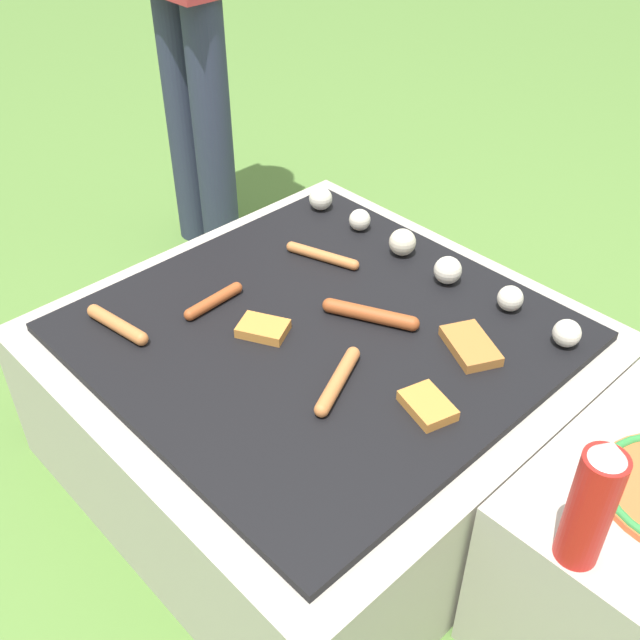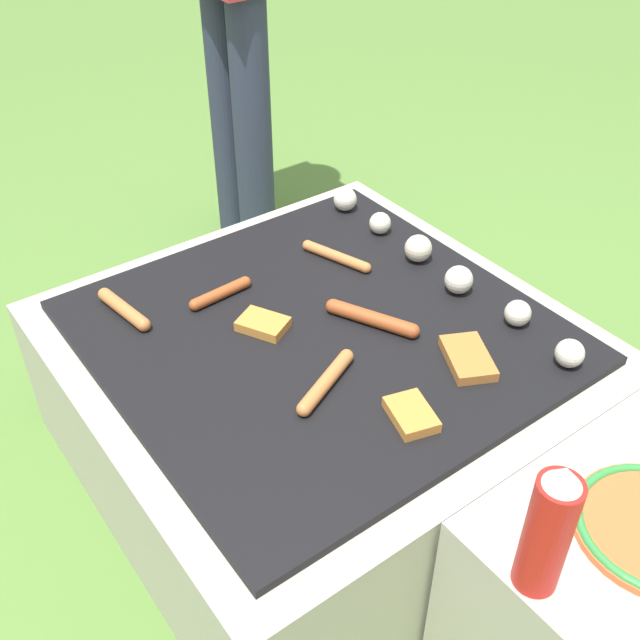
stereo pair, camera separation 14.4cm
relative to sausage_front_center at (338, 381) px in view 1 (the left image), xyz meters
name	(u,v)px [view 1 (the left image)]	position (x,y,z in m)	size (l,w,h in m)	color
ground_plane	(320,454)	(-0.14, 0.09, -0.37)	(14.00, 14.00, 0.00)	#567F38
grill	(320,396)	(-0.14, 0.09, -0.20)	(0.93, 0.93, 0.36)	#B2AA9E
sausage_front_center	(338,381)	(0.00, 0.00, 0.00)	(0.09, 0.17, 0.03)	#C6753D
sausage_mid_left	(117,325)	(-0.41, -0.20, 0.00)	(0.16, 0.05, 0.03)	#C6753D
sausage_back_center	(322,256)	(-0.31, 0.26, 0.00)	(0.17, 0.07, 0.02)	#C6753D
sausage_front_right	(214,301)	(-0.34, -0.01, 0.00)	(0.03, 0.15, 0.02)	#A34C23
sausage_back_left	(370,314)	(-0.09, 0.18, 0.00)	(0.18, 0.10, 0.03)	#A34C23
bread_slice_right	(471,346)	(0.10, 0.25, 0.00)	(0.14, 0.12, 0.02)	#B27033
bread_slice_center	(428,406)	(0.15, 0.07, 0.00)	(0.11, 0.09, 0.02)	#D18438
bread_slice_left	(263,328)	(-0.21, 0.00, 0.00)	(0.11, 0.10, 0.02)	#D18438
mushroom_row	(425,255)	(-0.14, 0.40, 0.01)	(0.75, 0.08, 0.06)	silver
condiment_bottle	(592,504)	(0.47, 0.00, 0.10)	(0.06, 0.06, 0.23)	red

